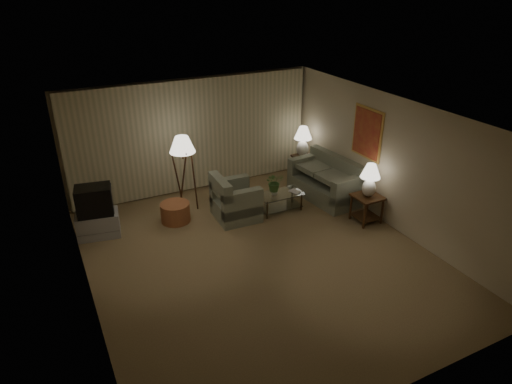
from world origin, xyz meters
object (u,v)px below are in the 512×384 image
sofa (325,182)px  armchair (236,201)px  side_table_far (302,163)px  tv_cabinet (98,224)px  floor_lamp (184,172)px  coffee_table (280,199)px  table_lamp_near (370,177)px  ottoman (175,212)px  side_table_near (367,204)px  vase (274,192)px  table_lamp_far (303,139)px  crt_tv (94,200)px

sofa → armchair: (-2.26, 0.05, 0.00)m
side_table_far → tv_cabinet: 5.24m
tv_cabinet → floor_lamp: floor_lamp is taller
coffee_table → floor_lamp: 2.20m
table_lamp_near → ottoman: bearing=153.3°
side_table_near → coffee_table: bearing=138.2°
side_table_far → vase: side_table_far is taller
sofa → ottoman: bearing=-104.0°
table_lamp_near → vase: 2.06m
side_table_far → coffee_table: size_ratio=0.60×
armchair → table_lamp_far: bearing=-61.4°
side_table_near → floor_lamp: floor_lamp is taller
armchair → table_lamp_far: 2.77m
side_table_near → sofa: bearing=96.3°
table_lamp_near → ottoman: 4.15m
armchair → crt_tv: 2.88m
coffee_table → floor_lamp: size_ratio=0.58×
table_lamp_near → floor_lamp: bearing=145.1°
ottoman → coffee_table: bearing=-14.6°
coffee_table → armchair: bearing=171.6°
sofa → table_lamp_far: bearing=167.1°
sofa → table_lamp_far: (0.15, 1.25, 0.67)m
sofa → ottoman: 3.52m
ottoman → floor_lamp: bearing=48.1°
sofa → crt_tv: (-5.05, 0.61, 0.40)m
side_table_near → vase: bearing=141.0°
table_lamp_far → ottoman: table_lamp_far is taller
crt_tv → vase: 3.73m
vase → floor_lamp: bearing=149.1°
table_lamp_far → armchair: bearing=-153.5°
armchair → coffee_table: bearing=-96.3°
armchair → coffee_table: armchair is taller
table_lamp_far → side_table_near: bearing=-90.0°
side_table_near → tv_cabinet: side_table_near is taller
side_table_far → coffee_table: side_table_far is taller
armchair → side_table_near: (2.41, -1.40, 0.02)m
armchair → tv_cabinet: size_ratio=1.10×
armchair → coffee_table: size_ratio=0.99×
sofa → vase: bearing=-92.0°
vase → tv_cabinet: bearing=169.0°
side_table_near → ottoman: size_ratio=0.97×
side_table_far → tv_cabinet: (-5.20, -0.64, -0.14)m
side_table_near → crt_tv: crt_tv is taller
side_table_near → ottoman: 4.07m
crt_tv → ottoman: 1.68m
side_table_near → crt_tv: bearing=159.3°
side_table_near → tv_cabinet: bearing=159.3°
sofa → armchair: same height
table_lamp_far → coffee_table: bearing=-136.0°
crt_tv → table_lamp_near: bearing=-10.7°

